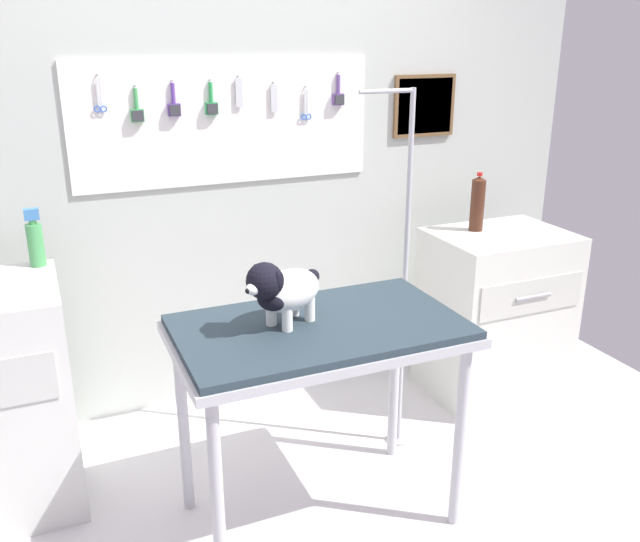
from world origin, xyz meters
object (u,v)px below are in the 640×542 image
at_px(cabinet_right, 495,314).
at_px(spray_bottle_tall, 35,241).
at_px(dog, 283,290).
at_px(soda_bottle, 477,203).
at_px(grooming_table, 319,344).
at_px(grooming_arm, 403,292).

height_order(cabinet_right, spray_bottle_tall, spray_bottle_tall).
height_order(dog, soda_bottle, soda_bottle).
distance_m(dog, soda_bottle, 1.44).
relative_size(dog, cabinet_right, 0.40).
xyz_separation_m(grooming_table, soda_bottle, (1.16, 0.68, 0.27)).
bearing_deg(spray_bottle_tall, cabinet_right, -6.05).
distance_m(grooming_arm, dog, 0.77).
bearing_deg(grooming_arm, grooming_table, -148.39).
height_order(grooming_table, dog, dog).
bearing_deg(grooming_arm, dog, -155.52).
bearing_deg(grooming_arm, spray_bottle_tall, 161.91).
xyz_separation_m(spray_bottle_tall, soda_bottle, (2.07, -0.13, -0.01)).
height_order(grooming_table, grooming_arm, grooming_arm).
relative_size(dog, soda_bottle, 1.17).
xyz_separation_m(grooming_table, dog, (-0.13, 0.03, 0.23)).
xyz_separation_m(grooming_table, spray_bottle_tall, (-0.91, 0.81, 0.28)).
bearing_deg(soda_bottle, grooming_arm, -150.76).
bearing_deg(grooming_table, cabinet_right, 24.80).
bearing_deg(spray_bottle_tall, soda_bottle, -3.54).
bearing_deg(grooming_table, spray_bottle_tall, 138.46).
bearing_deg(spray_bottle_tall, grooming_table, -41.54).
xyz_separation_m(grooming_arm, spray_bottle_tall, (-1.45, 0.47, 0.27)).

